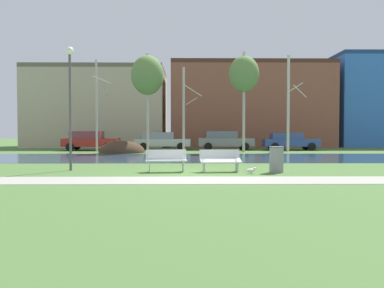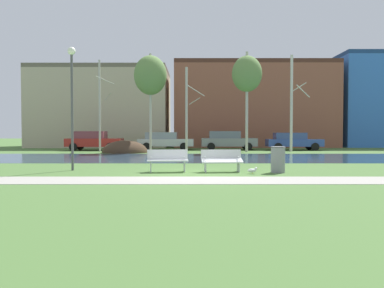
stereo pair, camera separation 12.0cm
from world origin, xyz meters
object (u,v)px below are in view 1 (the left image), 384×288
at_px(bench_right, 220,160).
at_px(streetlamp, 70,87).
at_px(parked_wagon_fourth_blue, 289,141).
at_px(parked_sedan_second_silver, 162,141).
at_px(seagull, 251,170).
at_px(bench_left, 166,160).
at_px(trash_bin, 276,159).
at_px(parked_hatch_third_grey, 225,140).
at_px(parked_van_nearest_red, 90,140).

bearing_deg(bench_right, streetlamp, 174.44).
bearing_deg(parked_wagon_fourth_blue, parked_sedan_second_silver, 176.89).
distance_m(bench_right, parked_sedan_second_silver, 18.47).
bearing_deg(parked_wagon_fourth_blue, seagull, -108.66).
xyz_separation_m(bench_left, trash_bin, (4.26, -0.29, 0.05)).
height_order(bench_left, parked_hatch_third_grey, parked_hatch_third_grey).
relative_size(parked_sedan_second_silver, parked_wagon_fourth_blue, 1.04).
distance_m(trash_bin, streetlamp, 8.69).
distance_m(seagull, parked_wagon_fourth_blue, 19.26).
distance_m(parked_sedan_second_silver, parked_hatch_third_grey, 5.35).
relative_size(parked_sedan_second_silver, parked_hatch_third_grey, 1.01).
xyz_separation_m(parked_sedan_second_silver, parked_hatch_third_grey, (5.35, -0.15, 0.04)).
height_order(seagull, parked_wagon_fourth_blue, parked_wagon_fourth_blue).
bearing_deg(parked_wagon_fourth_blue, bench_right, -112.49).
bearing_deg(bench_right, parked_hatch_third_grey, 84.11).
bearing_deg(trash_bin, parked_sedan_second_silver, 107.01).
height_order(seagull, parked_sedan_second_silver, parked_sedan_second_silver).
xyz_separation_m(parked_van_nearest_red, parked_sedan_second_silver, (5.87, 0.79, -0.04)).
bearing_deg(streetlamp, parked_sedan_second_silver, 81.79).
distance_m(parked_sedan_second_silver, parked_wagon_fourth_blue, 10.77).
height_order(bench_right, parked_sedan_second_silver, parked_sedan_second_silver).
xyz_separation_m(bench_left, parked_van_nearest_red, (-7.25, 17.35, 0.35)).
bearing_deg(trash_bin, parked_hatch_third_grey, 90.89).
distance_m(streetlamp, parked_van_nearest_red, 17.28).
height_order(seagull, parked_van_nearest_red, parked_van_nearest_red).
height_order(seagull, parked_hatch_third_grey, parked_hatch_third_grey).
bearing_deg(trash_bin, parked_van_nearest_red, 123.12).
xyz_separation_m(bench_right, trash_bin, (2.14, -0.29, 0.05)).
distance_m(trash_bin, parked_hatch_third_grey, 18.28).
bearing_deg(bench_left, parked_sedan_second_silver, 94.34).
height_order(bench_right, trash_bin, trash_bin).
relative_size(seagull, parked_wagon_fourth_blue, 0.09).
distance_m(bench_left, parked_hatch_third_grey, 18.42).
distance_m(bench_right, seagull, 1.35).
bearing_deg(bench_left, parked_wagon_fourth_blue, 61.87).
xyz_separation_m(parked_van_nearest_red, parked_wagon_fourth_blue, (16.63, 0.20, -0.05)).
xyz_separation_m(streetlamp, parked_hatch_third_grey, (7.88, 17.40, -2.54)).
bearing_deg(parked_sedan_second_silver, bench_left, -85.66).
distance_m(bench_right, parked_hatch_third_grey, 18.09).
distance_m(bench_left, parked_sedan_second_silver, 18.19).
bearing_deg(bench_left, streetlamp, 171.45).
relative_size(trash_bin, parked_wagon_fourth_blue, 0.22).
bearing_deg(parked_van_nearest_red, bench_right, -61.63).
relative_size(streetlamp, parked_wagon_fourth_blue, 1.09).
height_order(streetlamp, parked_van_nearest_red, streetlamp).
relative_size(trash_bin, seagull, 2.49).
bearing_deg(parked_hatch_third_grey, streetlamp, -114.37).
distance_m(parked_van_nearest_red, parked_hatch_third_grey, 11.24).
bearing_deg(parked_wagon_fourth_blue, streetlamp, -128.08).
bearing_deg(parked_hatch_third_grey, seagull, -92.30).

